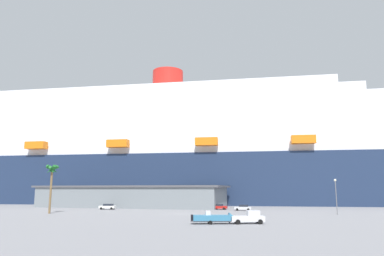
% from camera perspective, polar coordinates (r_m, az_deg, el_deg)
% --- Properties ---
extents(ground_plane, '(600.00, 600.00, 0.00)m').
position_cam_1_polar(ground_plane, '(115.87, 0.86, -12.62)').
color(ground_plane, gray).
extents(cruise_ship, '(282.93, 40.63, 64.59)m').
position_cam_1_polar(cruise_ship, '(144.43, 9.21, -4.51)').
color(cruise_ship, '#1E2D4C').
rests_on(cruise_ship, ground_plane).
extents(terminal_building, '(63.18, 28.90, 6.86)m').
position_cam_1_polar(terminal_building, '(121.02, -9.39, -10.74)').
color(terminal_building, slate).
rests_on(terminal_building, ground_plane).
extents(pickup_truck, '(5.90, 3.19, 2.20)m').
position_cam_1_polar(pickup_truck, '(62.46, 9.10, -13.98)').
color(pickup_truck, silver).
rests_on(pickup_truck, ground_plane).
extents(small_boat_on_trailer, '(8.61, 3.37, 2.15)m').
position_cam_1_polar(small_boat_on_trailer, '(61.57, 3.83, -14.22)').
color(small_boat_on_trailer, '#595960').
rests_on(small_boat_on_trailer, ground_plane).
extents(palm_tree, '(3.18, 3.31, 11.65)m').
position_cam_1_polar(palm_tree, '(93.40, -21.56, -6.74)').
color(palm_tree, brown).
rests_on(palm_tree, ground_plane).
extents(street_lamp, '(0.56, 0.56, 8.07)m').
position_cam_1_polar(street_lamp, '(89.34, 22.09, -9.40)').
color(street_lamp, slate).
rests_on(street_lamp, ground_plane).
extents(parked_car_red_hatchback, '(4.78, 2.42, 1.58)m').
position_cam_1_polar(parked_car_red_hatchback, '(104.05, 4.33, -12.46)').
color(parked_car_red_hatchback, red).
rests_on(parked_car_red_hatchback, ground_plane).
extents(parked_car_silver_sedan, '(4.48, 2.03, 1.58)m').
position_cam_1_polar(parked_car_silver_sedan, '(99.76, 8.17, -12.51)').
color(parked_car_silver_sedan, silver).
rests_on(parked_car_silver_sedan, ground_plane).
extents(parked_car_white_van, '(4.68, 2.31, 1.58)m').
position_cam_1_polar(parked_car_white_van, '(107.33, -13.38, -12.15)').
color(parked_car_white_van, white).
rests_on(parked_car_white_van, ground_plane).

